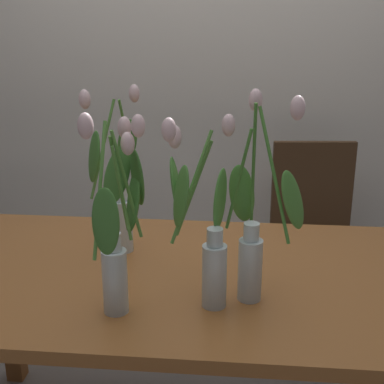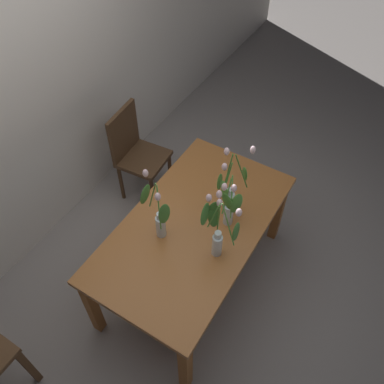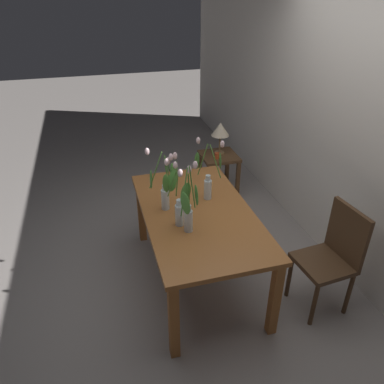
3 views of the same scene
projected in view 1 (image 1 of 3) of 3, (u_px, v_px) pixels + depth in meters
name	position (u px, v px, depth m)	size (l,w,h in m)	color
room_wall_rear	(205.00, 47.00, 2.85)	(9.00, 0.10, 2.70)	silver
dining_table	(172.00, 297.00, 1.72)	(1.60, 0.90, 0.74)	#A3602D
tulip_vase_0	(119.00, 231.00, 1.40)	(0.15, 0.27, 0.57)	silver
tulip_vase_1	(203.00, 245.00, 1.43)	(0.16, 0.16, 0.54)	silver
tulip_vase_2	(251.00, 231.00, 1.47)	(0.27, 0.18, 0.59)	silver
tulip_vase_3	(119.00, 197.00, 1.79)	(0.16, 0.26, 0.56)	silver
dining_chair	(314.00, 228.00, 2.62)	(0.43, 0.43, 0.93)	#4C331E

